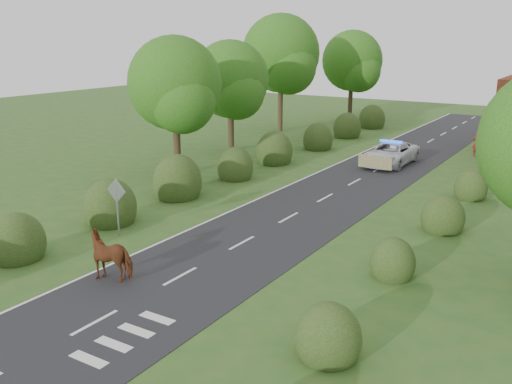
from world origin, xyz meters
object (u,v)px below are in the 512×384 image
Objects in this scene: police_van at (390,154)px; pedestrian_red at (477,143)px; cow at (113,258)px; pedestrian_purple at (482,144)px; road_sign at (117,199)px.

pedestrian_red reaches higher than police_van.
cow is at bearing 64.69° from pedestrian_red.
road_sign is at bearing 85.46° from pedestrian_purple.
pedestrian_red is (6.40, 29.09, 0.19)m from cow.
police_van is 7.47m from pedestrian_red.
pedestrian_purple is (6.61, 29.87, 0.04)m from cow.
pedestrian_red is (9.40, 25.82, -0.74)m from road_sign.
road_sign is at bearing -156.96° from cow.
cow is at bearing 92.85° from pedestrian_purple.
road_sign reaches higher than cow.
pedestrian_red is 1.19× the size of pedestrian_purple.
pedestrian_red is at bearing 90.09° from pedestrian_purple.
cow is 29.78m from pedestrian_red.
cow is 30.59m from pedestrian_purple.
cow is at bearing -94.19° from police_van.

